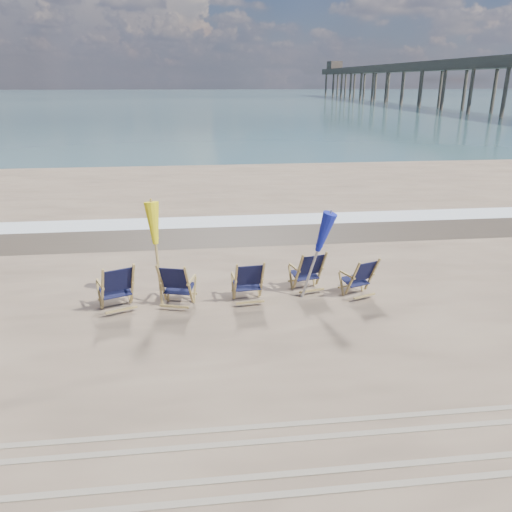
# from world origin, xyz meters

# --- Properties ---
(ocean) EXTENTS (400.00, 400.00, 0.00)m
(ocean) POSITION_xyz_m (0.00, 128.00, 0.00)
(ocean) COLOR #3E6167
(ocean) RESTS_ON ground
(surf_foam) EXTENTS (200.00, 1.40, 0.01)m
(surf_foam) POSITION_xyz_m (0.00, 8.30, 0.00)
(surf_foam) COLOR silver
(surf_foam) RESTS_ON ground
(wet_sand_strip) EXTENTS (200.00, 2.60, 0.00)m
(wet_sand_strip) POSITION_xyz_m (0.00, 6.80, 0.00)
(wet_sand_strip) COLOR #42362A
(wet_sand_strip) RESTS_ON ground
(tire_tracks) EXTENTS (80.00, 1.30, 0.01)m
(tire_tracks) POSITION_xyz_m (0.00, -2.80, 0.01)
(tire_tracks) COLOR gray
(tire_tracks) RESTS_ON ground
(beach_chair_0) EXTENTS (0.92, 0.97, 1.07)m
(beach_chair_0) POSITION_xyz_m (-2.56, 1.76, 0.53)
(beach_chair_0) COLOR black
(beach_chair_0) RESTS_ON ground
(beach_chair_1) EXTENTS (0.83, 0.89, 1.02)m
(beach_chair_1) POSITION_xyz_m (-1.44, 1.61, 0.51)
(beach_chair_1) COLOR black
(beach_chair_1) RESTS_ON ground
(beach_chair_2) EXTENTS (0.70, 0.77, 0.99)m
(beach_chair_2) POSITION_xyz_m (0.08, 1.75, 0.50)
(beach_chair_2) COLOR black
(beach_chair_2) RESTS_ON ground
(beach_chair_3) EXTENTS (0.79, 0.85, 1.00)m
(beach_chair_3) POSITION_xyz_m (1.45, 2.23, 0.50)
(beach_chair_3) COLOR black
(beach_chair_3) RESTS_ON ground
(beach_chair_4) EXTENTS (0.79, 0.84, 0.93)m
(beach_chair_4) POSITION_xyz_m (2.48, 1.84, 0.47)
(beach_chair_4) COLOR black
(beach_chair_4) RESTS_ON ground
(umbrella_yellow) EXTENTS (0.30, 0.30, 2.16)m
(umbrella_yellow) POSITION_xyz_m (-2.05, 1.94, 1.64)
(umbrella_yellow) COLOR #A88B4B
(umbrella_yellow) RESTS_ON ground
(umbrella_blue) EXTENTS (0.30, 0.30, 1.97)m
(umbrella_blue) POSITION_xyz_m (1.19, 1.84, 1.46)
(umbrella_blue) COLOR #A5A5AD
(umbrella_blue) RESTS_ON ground
(fishing_pier) EXTENTS (4.40, 140.00, 9.30)m
(fishing_pier) POSITION_xyz_m (38.00, 74.00, 4.65)
(fishing_pier) COLOR brown
(fishing_pier) RESTS_ON ground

